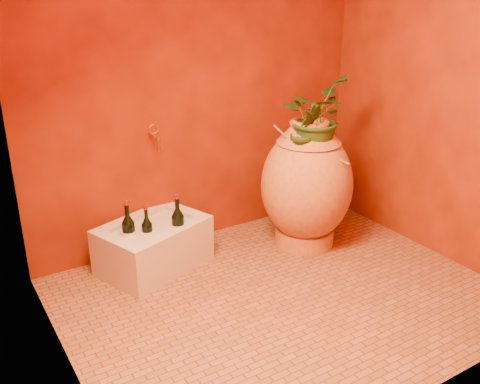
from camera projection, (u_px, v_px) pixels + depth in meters
floor at (282, 297)px, 3.23m from camera, size 2.50×2.50×0.00m
wall_back at (199, 65)px, 3.55m from camera, size 2.50×0.02×2.50m
wall_left at (39, 123)px, 2.15m from camera, size 0.02×2.00×2.50m
wall_right at (448, 70)px, 3.37m from camera, size 0.02×2.00×2.50m
amphora at (307, 184)px, 3.71m from camera, size 0.78×0.78×0.92m
stone_basin at (154, 246)px, 3.52m from camera, size 0.79×0.67×0.31m
wine_bottle_a at (129, 233)px, 3.36m from camera, size 0.08×0.08×0.35m
wine_bottle_b at (178, 226)px, 3.45m from camera, size 0.08×0.08×0.35m
wine_bottle_c at (147, 233)px, 3.41m from camera, size 0.07×0.07×0.29m
wall_tap at (155, 136)px, 3.45m from camera, size 0.07×0.15×0.16m
plant_main at (314, 116)px, 3.51m from camera, size 0.61×0.60×0.51m
plant_side at (306, 131)px, 3.46m from camera, size 0.25×0.23×0.37m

